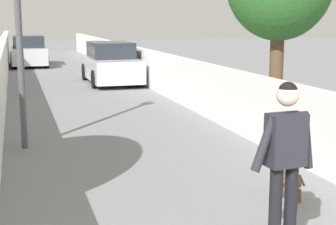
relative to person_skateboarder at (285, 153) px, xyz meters
name	(u,v)px	position (x,y,z in m)	size (l,w,h in m)	color
ground_plane	(84,94)	(12.05, 0.44, -1.11)	(80.00, 80.00, 0.00)	gray
fence_right	(177,78)	(10.05, -2.08, -0.46)	(48.00, 0.30, 1.29)	white
person_skateboarder	(285,153)	(0.00, 0.00, 0.00)	(0.25, 0.71, 1.74)	black
dog	(290,180)	(1.50, -0.96, -0.83)	(1.79, 1.09, 1.06)	brown
car_near	(111,64)	(14.58, -0.93, -0.39)	(4.11, 1.80, 1.54)	silver
car_far	(29,52)	(22.65, 1.81, -0.39)	(4.03, 1.80, 1.54)	silver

